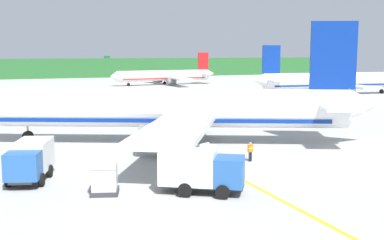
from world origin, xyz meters
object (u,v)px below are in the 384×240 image
Objects in this scene: airliner_foreground at (169,109)px; service_truck_fuel at (201,170)px; crew_loader_left at (250,150)px; service_truck_baggage at (31,159)px; airliner_mid_apron at (331,81)px; airliner_distant at (87,69)px; cargo_container_mid at (206,157)px; cargo_container_near at (105,179)px; airliner_far_taxiway at (165,76)px.

airliner_foreground reaches higher than service_truck_fuel.
airliner_foreground is at bearing 109.05° from crew_loader_left.
service_truck_baggage is (-9.95, 7.22, -0.01)m from service_truck_fuel.
airliner_mid_apron is 1.75× the size of airliner_distant.
cargo_container_mid is at bearing -169.15° from crew_loader_left.
airliner_mid_apron reaches higher than service_truck_baggage.
airliner_distant is at bearing 83.13° from service_truck_fuel.
airliner_foreground is at bearing 58.39° from cargo_container_near.
cargo_container_near is at bearing -110.24° from airliner_far_taxiway.
cargo_container_near is (-59.06, -55.14, -1.96)m from airliner_mid_apron.
service_truck_fuel reaches higher than service_truck_baggage.
service_truck_fuel is (-3.66, -17.36, -1.86)m from airliner_foreground.
airliner_distant is 8.95× the size of cargo_container_mid.
airliner_mid_apron reaches higher than airliner_distant.
service_truck_baggage is (-31.02, -167.56, -0.63)m from airliner_distant.
airliner_far_taxiway is 1.50× the size of airliner_distant.
airliner_foreground reaches higher than airliner_far_taxiway.
cargo_container_near is (-26.85, -172.75, -1.15)m from airliner_distant.
service_truck_fuel is at bearing -19.32° from cargo_container_near.
airliner_foreground is 6.96× the size of service_truck_fuel.
airliner_foreground is 17.84m from service_truck_fuel.
airliner_mid_apron is 6.10× the size of service_truck_baggage.
cargo_container_near is (-9.44, -15.34, -2.39)m from airliner_foreground.
airliner_far_taxiway is at bearing 76.04° from crew_loader_left.
airliner_mid_apron is 1.16× the size of airliner_far_taxiway.
crew_loader_left is (3.60, -10.42, -2.44)m from airliner_foreground.
cargo_container_near is at bearing -98.83° from airliner_distant.
airliner_far_taxiway is 14.56× the size of cargo_container_near.
cargo_container_mid is at bearing -96.13° from airliner_distant.
service_truck_baggage is at bearing -113.46° from airliner_far_taxiway.
airliner_foreground is 63.62m from airliner_mid_apron.
cargo_container_mid is 4.39m from crew_loader_left.
cargo_container_mid is (-50.34, -51.05, -2.06)m from airliner_mid_apron.
airliner_far_taxiway is 104.89m from cargo_container_near.
airliner_distant is 9.71× the size of cargo_container_near.
airliner_foreground is 11.29m from crew_loader_left.
airliner_far_taxiway reaches higher than airliner_distant.
crew_loader_left is (-46.03, -50.23, -2.00)m from airliner_mid_apron.
airliner_far_taxiway is 98.28m from cargo_container_mid.
service_truck_fuel is at bearing -101.89° from airliner_foreground.
cargo_container_near reaches higher than crew_loader_left.
airliner_far_taxiway is at bearing -82.77° from airliner_distant.
airliner_far_taxiway is (26.84, 83.07, -0.85)m from airliner_foreground.
airliner_foreground is 11.54m from cargo_container_mid.
airliner_mid_apron reaches higher than airliner_far_taxiway.
airliner_far_taxiway is 101.62m from service_truck_baggage.
airliner_mid_apron reaches higher than crew_loader_left.
airliner_foreground is 87.31m from airliner_far_taxiway.
service_truck_baggage is 2.78× the size of cargo_container_near.
airliner_mid_apron is 15.62× the size of cargo_container_mid.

